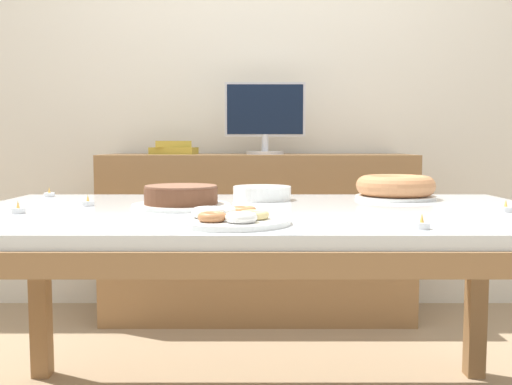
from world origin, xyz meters
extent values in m
cube|color=silver|center=(0.00, 1.56, 1.30)|extent=(8.00, 0.10, 2.60)
cube|color=silver|center=(0.00, 0.00, 0.71)|extent=(1.84, 1.02, 0.04)
cube|color=olive|center=(0.00, -0.49, 0.67)|extent=(1.87, 0.08, 0.06)
cube|color=olive|center=(0.00, 0.49, 0.67)|extent=(1.87, 0.08, 0.06)
cube|color=olive|center=(-0.87, 0.46, 0.34)|extent=(0.07, 0.07, 0.67)
cube|color=olive|center=(0.87, 0.46, 0.34)|extent=(0.07, 0.07, 0.67)
cube|color=olive|center=(0.00, 1.26, 0.44)|extent=(1.62, 0.44, 0.88)
cylinder|color=silver|center=(0.04, 1.26, 0.89)|extent=(0.20, 0.20, 0.02)
cylinder|color=silver|center=(0.04, 1.26, 0.94)|extent=(0.04, 0.04, 0.09)
cube|color=silver|center=(0.04, 1.26, 1.12)|extent=(0.42, 0.02, 0.28)
cube|color=black|center=(0.04, 1.25, 1.12)|extent=(0.40, 0.00, 0.26)
cube|color=#B29933|center=(-0.44, 1.26, 0.90)|extent=(0.25, 0.19, 0.04)
cube|color=#B29933|center=(-0.44, 1.26, 0.93)|extent=(0.20, 0.17, 0.03)
cylinder|color=white|center=(-0.25, 0.05, 0.74)|extent=(0.31, 0.31, 0.01)
cylinder|color=brown|center=(-0.25, 0.05, 0.77)|extent=(0.23, 0.23, 0.05)
cylinder|color=brown|center=(-0.25, 0.05, 0.80)|extent=(0.23, 0.23, 0.01)
cylinder|color=white|center=(0.51, 0.33, 0.74)|extent=(0.29, 0.29, 0.01)
torus|color=#BC7A4C|center=(0.51, 0.33, 0.78)|extent=(0.29, 0.29, 0.07)
cylinder|color=white|center=(-0.07, -0.32, 0.74)|extent=(0.31, 0.31, 0.01)
torus|color=#EAD184|center=(-0.01, -0.34, 0.76)|extent=(0.08, 0.08, 0.02)
torus|color=#B27042|center=(-0.04, -0.25, 0.76)|extent=(0.07, 0.07, 0.02)
torus|color=white|center=(-0.09, -0.26, 0.76)|extent=(0.08, 0.08, 0.02)
torus|color=white|center=(-0.13, -0.31, 0.76)|extent=(0.09, 0.09, 0.03)
torus|color=#B27042|center=(-0.12, -0.38, 0.76)|extent=(0.07, 0.07, 0.02)
torus|color=white|center=(-0.04, -0.40, 0.76)|extent=(0.08, 0.08, 0.02)
cylinder|color=white|center=(0.01, 0.29, 0.74)|extent=(0.21, 0.21, 0.01)
cylinder|color=white|center=(0.01, 0.29, 0.75)|extent=(0.21, 0.21, 0.01)
cylinder|color=white|center=(0.01, 0.29, 0.76)|extent=(0.21, 0.21, 0.01)
cylinder|color=white|center=(0.01, 0.29, 0.77)|extent=(0.21, 0.21, 0.01)
cylinder|color=white|center=(0.01, 0.29, 0.78)|extent=(0.21, 0.21, 0.01)
cylinder|color=silver|center=(-0.71, -0.11, 0.74)|extent=(0.04, 0.04, 0.02)
cylinder|color=white|center=(-0.71, -0.11, 0.75)|extent=(0.03, 0.03, 0.00)
cone|color=#F9B74C|center=(-0.71, -0.11, 0.76)|extent=(0.01, 0.01, 0.02)
cylinder|color=silver|center=(0.74, -0.07, 0.74)|extent=(0.04, 0.04, 0.02)
cylinder|color=white|center=(0.74, -0.07, 0.75)|extent=(0.03, 0.03, 0.00)
cone|color=#F9B74C|center=(0.74, -0.07, 0.76)|extent=(0.01, 0.01, 0.02)
cylinder|color=silver|center=(-0.80, 0.41, 0.74)|extent=(0.04, 0.04, 0.02)
cylinder|color=white|center=(-0.80, 0.41, 0.75)|extent=(0.03, 0.03, 0.00)
cone|color=#F9B74C|center=(-0.80, 0.41, 0.76)|extent=(0.01, 0.01, 0.02)
cylinder|color=silver|center=(0.39, -0.41, 0.74)|extent=(0.04, 0.04, 0.02)
cylinder|color=white|center=(0.39, -0.41, 0.75)|extent=(0.03, 0.03, 0.00)
cone|color=#F9B74C|center=(0.39, -0.41, 0.76)|extent=(0.01, 0.01, 0.02)
cylinder|color=silver|center=(-0.56, 0.09, 0.74)|extent=(0.04, 0.04, 0.02)
cylinder|color=white|center=(-0.56, 0.09, 0.75)|extent=(0.03, 0.03, 0.00)
cone|color=#F9B74C|center=(-0.56, 0.09, 0.76)|extent=(0.01, 0.01, 0.02)
camera|label=1|loc=(-0.01, -1.77, 0.94)|focal=40.00mm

